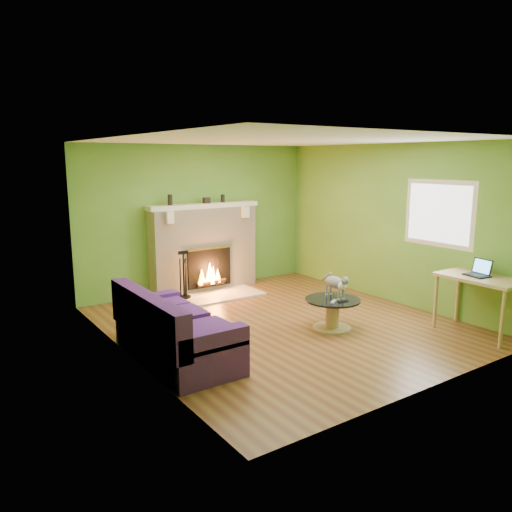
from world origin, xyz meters
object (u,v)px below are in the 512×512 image
Objects in this scene: desk at (480,284)px; cat at (335,285)px; coffee_table at (332,312)px; sofa at (172,333)px.

desk reaches higher than cat.
coffee_table is 0.38m from cat.
desk is (3.81, -1.55, 0.38)m from sofa.
cat is (2.39, -0.25, 0.29)m from sofa.
coffee_table is (2.31, -0.30, -0.08)m from sofa.
sofa is at bearing -178.66° from cat.
sofa reaches higher than cat.
cat is (-1.42, 1.31, -0.09)m from desk.
cat is (0.08, 0.05, 0.36)m from coffee_table.
coffee_table is at bearing -140.80° from cat.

